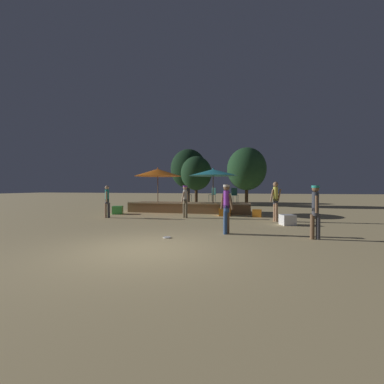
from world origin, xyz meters
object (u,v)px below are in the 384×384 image
bistro_chair_1 (187,193)px  background_tree_0 (247,169)px  cube_seat_0 (287,220)px  person_4 (276,199)px  patio_umbrella_0 (213,173)px  bistro_chair_0 (235,194)px  frisbee_disc (167,237)px  background_tree_1 (188,169)px  cube_seat_1 (257,213)px  person_1 (185,200)px  cube_seat_2 (225,212)px  patio_umbrella_1 (158,173)px  person_0 (315,209)px  bistro_chair_2 (213,193)px  background_tree_2 (196,173)px  person_2 (226,206)px  cube_seat_3 (118,210)px  person_3 (107,200)px

bistro_chair_1 → background_tree_0: 7.05m
cube_seat_0 → person_4: size_ratio=0.37×
patio_umbrella_0 → bistro_chair_0: size_ratio=3.21×
frisbee_disc → background_tree_1: 19.32m
cube_seat_1 → person_1: 3.94m
cube_seat_2 → bistro_chair_0: bistro_chair_0 is taller
patio_umbrella_1 → person_0: bearing=-41.0°
cube_seat_1 → person_0: size_ratio=0.30×
cube_seat_1 → bistro_chair_2: bearing=137.4°
person_0 → bistro_chair_1: bearing=-52.2°
cube_seat_0 → frisbee_disc: size_ratio=2.88×
background_tree_1 → background_tree_2: 3.46m
person_2 → bistro_chair_2: bearing=-145.7°
cube_seat_0 → person_1: bearing=163.1°
bistro_chair_1 → bistro_chair_0: bearing=-73.8°
person_0 → background_tree_2: (-6.89, 14.70, 1.96)m
bistro_chair_1 → bistro_chair_2: same height
background_tree_2 → bistro_chair_1: bearing=-83.1°
cube_seat_1 → cube_seat_2: (-1.74, 0.11, 0.04)m
patio_umbrella_1 → cube_seat_3: size_ratio=3.99×
frisbee_disc → background_tree_2: (-2.42, 15.53, 2.86)m
cube_seat_0 → background_tree_1: background_tree_1 is taller
bistro_chair_2 → background_tree_0: size_ratio=0.18×
cube_seat_3 → background_tree_0: (7.34, 8.52, 2.92)m
cube_seat_0 → person_3: bearing=176.1°
person_2 → background_tree_2: background_tree_2 is taller
person_1 → person_0: bearing=170.1°
cube_seat_1 → background_tree_0: size_ratio=0.10×
cube_seat_0 → bistro_chair_2: bearing=126.6°
person_0 → background_tree_0: bearing=-79.2°
person_1 → patio_umbrella_1: bearing=-13.0°
patio_umbrella_1 → person_1: 3.55m
cube_seat_0 → frisbee_disc: (-4.05, -3.79, -0.20)m
patio_umbrella_1 → bistro_chair_0: 4.90m
patio_umbrella_1 → person_0: patio_umbrella_1 is taller
patio_umbrella_1 → cube_seat_0: (7.17, -3.65, -2.29)m
background_tree_1 → background_tree_2: bearing=-63.9°
cube_seat_0 → background_tree_0: bearing=99.9°
patio_umbrella_1 → cube_seat_2: 4.87m
person_2 → frisbee_disc: bearing=-34.5°
patio_umbrella_1 → bistro_chair_2: 3.85m
patio_umbrella_0 → person_0: bearing=-57.9°
patio_umbrella_0 → bistro_chair_2: size_ratio=3.21×
bistro_chair_1 → background_tree_1: 10.02m
patio_umbrella_0 → background_tree_2: 8.61m
patio_umbrella_0 → background_tree_0: (1.79, 7.34, 0.69)m
person_4 → person_2: bearing=-49.3°
cube_seat_0 → background_tree_2: bearing=118.9°
bistro_chair_1 → person_0: bearing=-108.5°
cube_seat_1 → person_2: bearing=-101.5°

